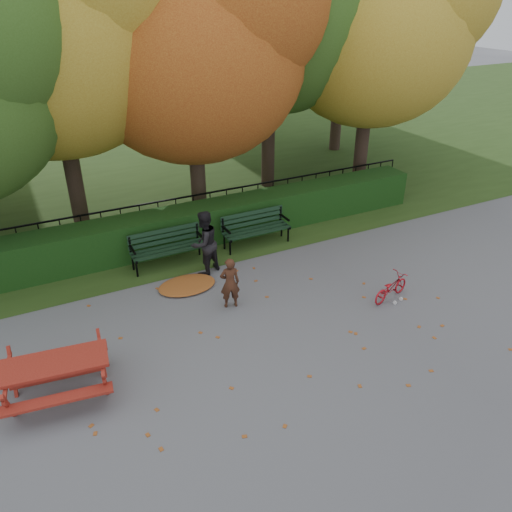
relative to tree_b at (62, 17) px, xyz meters
name	(u,v)px	position (x,y,z in m)	size (l,w,h in m)	color
ground	(289,330)	(2.44, -6.75, -5.40)	(90.00, 90.00, 0.00)	slate
grass_strip	(122,149)	(2.44, 7.25, -5.40)	(90.00, 90.00, 0.00)	#243B13
hedge	(205,223)	(2.44, -2.25, -4.90)	(13.00, 0.90, 1.00)	black
iron_fence	(194,211)	(2.44, -1.45, -4.87)	(14.00, 0.04, 1.02)	black
tree_b	(62,17)	(0.00, 0.00, 0.00)	(6.72, 6.40, 8.79)	black
tree_c	(206,41)	(3.28, -0.78, -0.58)	(6.30, 6.00, 8.00)	black
tree_e	(388,23)	(8.97, -0.98, -0.32)	(6.09, 5.80, 8.16)	black
tree_g	(356,7)	(10.78, 3.02, -0.03)	(6.30, 6.00, 8.55)	black
bench_left	(167,245)	(1.14, -3.04, -4.88)	(1.80, 0.57, 0.88)	black
bench_right	(255,226)	(3.54, -3.04, -4.88)	(1.80, 0.57, 0.88)	black
picnic_table	(56,369)	(-1.87, -6.56, -4.85)	(1.83, 1.55, 0.81)	maroon
leaf_pile	(187,285)	(1.18, -4.28, -5.36)	(1.33, 0.92, 0.09)	brown
leaf_scatter	(282,322)	(2.44, -6.45, -5.40)	(9.00, 5.70, 0.01)	brown
child	(230,283)	(1.75, -5.43, -4.82)	(0.42, 0.28, 1.16)	#402114
adult	(204,243)	(1.81, -3.85, -4.62)	(0.76, 0.59, 1.57)	black
bicycle	(391,287)	(5.00, -6.74, -5.12)	(0.38, 1.08, 0.57)	#A90F19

